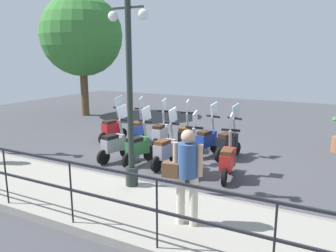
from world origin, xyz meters
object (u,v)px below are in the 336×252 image
scooter_near_1 (191,156)px  scooter_far_0 (228,142)px  scooter_near_2 (166,150)px  scooter_far_2 (185,135)px  scooter_near_3 (139,147)px  pedestrian_with_bag (186,170)px  scooter_far_1 (207,140)px  scooter_far_5 (113,128)px  lamp_post_near (130,104)px  scooter_far_3 (161,133)px  tree_large (82,35)px  scooter_near_0 (228,159)px  scooter_near_4 (114,144)px  scooter_far_4 (138,129)px

scooter_near_1 → scooter_far_0: bearing=-20.0°
scooter_near_2 → scooter_far_2: 1.69m
scooter_near_2 → scooter_near_3: 0.78m
pedestrian_with_bag → scooter_far_1: bearing=7.6°
scooter_near_1 → scooter_far_5: size_ratio=1.00×
scooter_near_1 → scooter_near_2: size_ratio=1.00×
lamp_post_near → scooter_near_2: bearing=2.8°
scooter_far_0 → scooter_far_3: (0.12, 2.24, 0.00)m
scooter_near_2 → scooter_far_1: same height
pedestrian_with_bag → scooter_far_2: 4.83m
scooter_far_0 → scooter_far_1: same height
scooter_near_2 → scooter_far_2: size_ratio=1.00×
scooter_far_5 → tree_large: bearing=61.7°
scooter_near_0 → scooter_near_4: size_ratio=1.00×
lamp_post_near → scooter_near_4: lamp_post_near is taller
scooter_near_2 → scooter_near_3: size_ratio=1.00×
pedestrian_with_bag → tree_large: 12.06m
scooter_near_2 → scooter_far_0: same height
scooter_near_0 → scooter_far_3: same height
scooter_near_2 → scooter_far_0: size_ratio=1.00×
pedestrian_with_bag → scooter_near_2: 3.28m
scooter_near_3 → scooter_far_2: 1.85m
scooter_near_4 → scooter_far_3: 1.82m
scooter_near_1 → scooter_near_3: (0.12, 1.56, 0.00)m
scooter_near_1 → scooter_far_3: bearing=39.6°
scooter_near_4 → scooter_far_3: (1.75, -0.50, 0.00)m
scooter_near_1 → scooter_far_2: size_ratio=1.00×
scooter_far_2 → scooter_near_4: bearing=133.6°
scooter_near_2 → scooter_far_0: (1.47, -1.22, 0.00)m
scooter_near_3 → scooter_far_1: bearing=-31.2°
tree_large → scooter_near_0: bearing=-120.1°
scooter_near_3 → scooter_far_0: (1.56, -1.99, 0.00)m
scooter_near_0 → scooter_near_1: size_ratio=1.00×
scooter_near_4 → scooter_far_4: size_ratio=1.00×
tree_large → scooter_near_4: (-5.18, -5.57, -3.31)m
scooter_far_3 → scooter_far_4: size_ratio=1.00×
pedestrian_with_bag → scooter_far_4: size_ratio=1.03×
scooter_far_0 → scooter_near_0: bearing=-147.5°
scooter_near_3 → scooter_near_0: bearing=-79.3°
scooter_near_3 → scooter_far_5: (1.56, 2.02, 0.00)m
scooter_far_4 → scooter_far_5: 0.91m
pedestrian_with_bag → scooter_near_0: (2.62, 0.11, -0.60)m
scooter_near_1 → scooter_near_4: bearing=83.2°
scooter_far_1 → scooter_far_2: same height
scooter_far_3 → tree_large: bearing=54.6°
scooter_near_1 → scooter_far_5: 3.96m
scooter_near_0 → scooter_near_2: size_ratio=1.00×
pedestrian_with_bag → scooter_far_3: pedestrian_with_bag is taller
scooter_far_3 → scooter_far_5: (-0.11, 1.78, 0.00)m
tree_large → scooter_near_0: 10.66m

